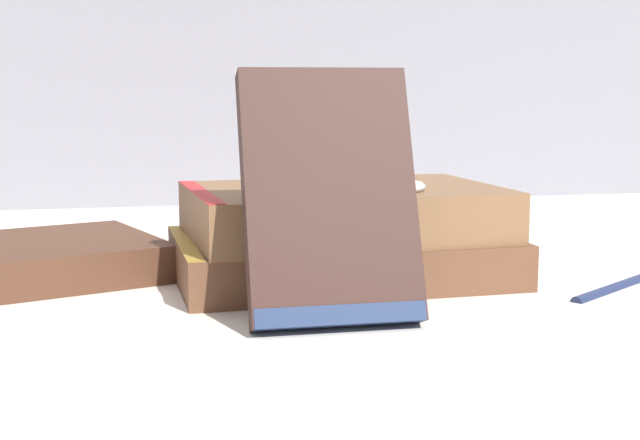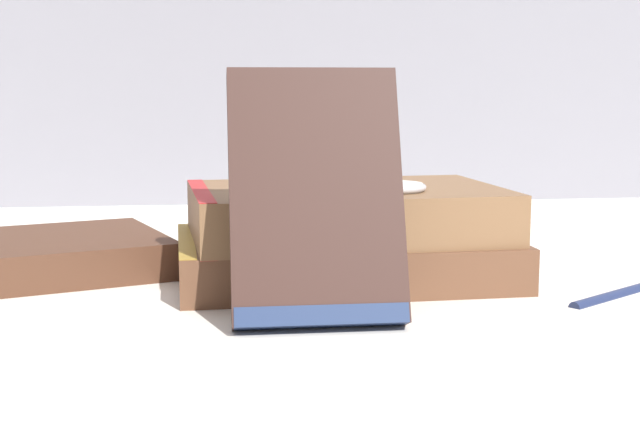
{
  "view_description": "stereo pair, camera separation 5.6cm",
  "coord_description": "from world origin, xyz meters",
  "px_view_note": "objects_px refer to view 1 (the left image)",
  "views": [
    {
      "loc": [
        -0.13,
        -0.63,
        0.15
      ],
      "look_at": [
        -0.0,
        0.0,
        0.05
      ],
      "focal_mm": 50.0,
      "sensor_mm": 36.0,
      "label": 1
    },
    {
      "loc": [
        -0.08,
        -0.64,
        0.15
      ],
      "look_at": [
        -0.0,
        0.0,
        0.05
      ],
      "focal_mm": 50.0,
      "sensor_mm": 36.0,
      "label": 2
    }
  ],
  "objects_px": {
    "book_flat_bottom": "(334,258)",
    "book_flat_top": "(337,212)",
    "book_side_left": "(10,263)",
    "book_leaning_front": "(330,204)",
    "fountain_pen": "(617,283)",
    "pocket_watch": "(394,186)"
  },
  "relations": [
    {
      "from": "book_flat_bottom",
      "to": "fountain_pen",
      "type": "height_order",
      "value": "book_flat_bottom"
    },
    {
      "from": "book_flat_bottom",
      "to": "book_leaning_front",
      "type": "xyz_separation_m",
      "value": [
        -0.03,
        -0.12,
        0.06
      ]
    },
    {
      "from": "book_flat_top",
      "to": "fountain_pen",
      "type": "relative_size",
      "value": 2.27
    },
    {
      "from": "book_flat_bottom",
      "to": "book_flat_top",
      "type": "bearing_deg",
      "value": -52.15
    },
    {
      "from": "book_leaning_front",
      "to": "fountain_pen",
      "type": "bearing_deg",
      "value": 10.89
    },
    {
      "from": "book_flat_top",
      "to": "book_leaning_front",
      "type": "bearing_deg",
      "value": -109.54
    },
    {
      "from": "book_flat_top",
      "to": "fountain_pen",
      "type": "xyz_separation_m",
      "value": [
        0.19,
        -0.07,
        -0.05
      ]
    },
    {
      "from": "book_leaning_front",
      "to": "pocket_watch",
      "type": "relative_size",
      "value": 3.17
    },
    {
      "from": "book_flat_bottom",
      "to": "pocket_watch",
      "type": "xyz_separation_m",
      "value": [
        0.04,
        -0.03,
        0.06
      ]
    },
    {
      "from": "book_flat_bottom",
      "to": "book_flat_top",
      "type": "distance_m",
      "value": 0.04
    },
    {
      "from": "pocket_watch",
      "to": "book_side_left",
      "type": "bearing_deg",
      "value": 165.81
    },
    {
      "from": "book_flat_top",
      "to": "book_side_left",
      "type": "height_order",
      "value": "book_flat_top"
    },
    {
      "from": "book_side_left",
      "to": "book_leaning_front",
      "type": "height_order",
      "value": "book_leaning_front"
    },
    {
      "from": "book_flat_bottom",
      "to": "fountain_pen",
      "type": "distance_m",
      "value": 0.21
    },
    {
      "from": "book_side_left",
      "to": "book_flat_top",
      "type": "bearing_deg",
      "value": -30.02
    },
    {
      "from": "book_flat_top",
      "to": "book_leaning_front",
      "type": "relative_size",
      "value": 1.52
    },
    {
      "from": "book_leaning_front",
      "to": "fountain_pen",
      "type": "xyz_separation_m",
      "value": [
        0.23,
        0.04,
        -0.07
      ]
    },
    {
      "from": "book_leaning_front",
      "to": "pocket_watch",
      "type": "xyz_separation_m",
      "value": [
        0.07,
        0.09,
        -0.0
      ]
    },
    {
      "from": "pocket_watch",
      "to": "book_flat_top",
      "type": "bearing_deg",
      "value": 143.81
    },
    {
      "from": "fountain_pen",
      "to": "book_side_left",
      "type": "bearing_deg",
      "value": 130.77
    },
    {
      "from": "pocket_watch",
      "to": "fountain_pen",
      "type": "height_order",
      "value": "pocket_watch"
    },
    {
      "from": "fountain_pen",
      "to": "pocket_watch",
      "type": "bearing_deg",
      "value": 129.56
    }
  ]
}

